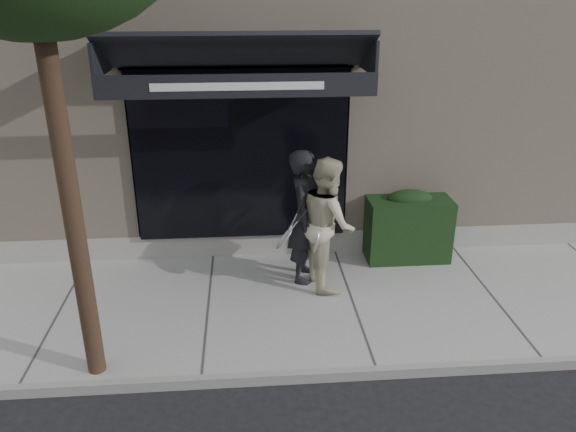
{
  "coord_description": "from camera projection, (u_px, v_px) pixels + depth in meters",
  "views": [
    {
      "loc": [
        -1.44,
        -6.72,
        4.22
      ],
      "look_at": [
        -0.85,
        0.6,
        1.16
      ],
      "focal_mm": 35.0,
      "sensor_mm": 36.0,
      "label": 1
    }
  ],
  "objects": [
    {
      "name": "ground",
      "position": [
        351.0,
        306.0,
        7.91
      ],
      "size": [
        80.0,
        80.0,
        0.0
      ],
      "primitive_type": "plane",
      "color": "black",
      "rests_on": "ground"
    },
    {
      "name": "pedestrian_back",
      "position": [
        327.0,
        223.0,
        7.95
      ],
      "size": [
        0.85,
        1.03,
        1.92
      ],
      "color": "beige",
      "rests_on": "sidewalk"
    },
    {
      "name": "pedestrian_front",
      "position": [
        305.0,
        217.0,
        8.07
      ],
      "size": [
        0.76,
        0.92,
        1.98
      ],
      "color": "black",
      "rests_on": "sidewalk"
    },
    {
      "name": "building_facade",
      "position": [
        312.0,
        62.0,
        11.42
      ],
      "size": [
        14.3,
        8.04,
        5.64
      ],
      "color": "#C1AE93",
      "rests_on": "ground"
    },
    {
      "name": "sidewalk",
      "position": [
        352.0,
        303.0,
        7.89
      ],
      "size": [
        20.0,
        3.0,
        0.12
      ],
      "primitive_type": "cube",
      "color": "gray",
      "rests_on": "ground"
    },
    {
      "name": "hedge",
      "position": [
        407.0,
        226.0,
        8.89
      ],
      "size": [
        1.3,
        0.7,
        1.14
      ],
      "color": "black",
      "rests_on": "sidewalk"
    },
    {
      "name": "curb",
      "position": [
        376.0,
        372.0,
        6.46
      ],
      "size": [
        20.0,
        0.1,
        0.14
      ],
      "primitive_type": "cube",
      "color": "gray",
      "rests_on": "ground"
    }
  ]
}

